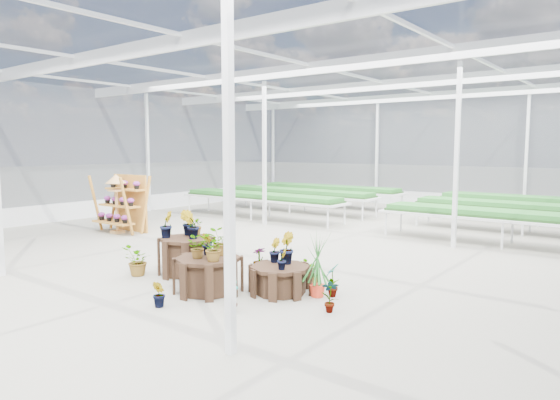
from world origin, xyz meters
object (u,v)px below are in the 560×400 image
Objects in this scene: plinth_mid at (208,275)px; plinth_low at (280,280)px; plinth_tall at (187,256)px; shelf_rack at (120,204)px; bird_table at (117,204)px.

plinth_mid is 1.22m from plinth_low.
plinth_tall reaches higher than plinth_mid.
plinth_low is (1.00, 0.70, -0.07)m from plinth_mid.
plinth_low is at bearing 2.60° from plinth_tall.
shelf_rack is at bearing 164.68° from plinth_low.
plinth_low is at bearing 7.65° from bird_table.
shelf_rack reaches higher than plinth_mid.
plinth_mid is 0.67× the size of bird_table.
plinth_low is 0.62× the size of shelf_rack.
plinth_mid is at bearing -26.57° from plinth_tall.
plinth_tall is 5.60m from shelf_rack.
plinth_tall is 0.62× the size of bird_table.
plinth_low is 7.57m from bird_table.
plinth_low is 7.65m from shelf_rack.
bird_table is at bearing 165.70° from plinth_low.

